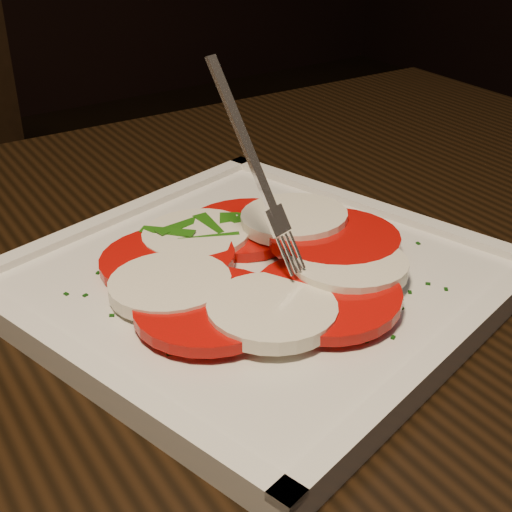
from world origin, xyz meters
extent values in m
cube|color=black|center=(-0.25, 0.18, 0.73)|extent=(1.22, 0.84, 0.04)
cylinder|color=black|center=(0.30, 0.51, 0.35)|extent=(0.06, 0.06, 0.71)
cylinder|color=black|center=(-0.03, 0.84, 0.21)|extent=(0.04, 0.04, 0.41)
cylinder|color=black|center=(-0.11, 1.20, 0.21)|extent=(0.04, 0.04, 0.41)
cube|color=silver|center=(-0.21, 0.16, 0.76)|extent=(0.38, 0.38, 0.01)
cylinder|color=#BF0404|center=(-0.18, 0.22, 0.77)|extent=(0.10, 0.10, 0.02)
cylinder|color=white|center=(-0.22, 0.23, 0.77)|extent=(0.09, 0.09, 0.01)
cylinder|color=#BF0404|center=(-0.26, 0.21, 0.77)|extent=(0.10, 0.10, 0.01)
cylinder|color=white|center=(-0.28, 0.17, 0.77)|extent=(0.09, 0.09, 0.01)
cylinder|color=#BF0404|center=(-0.27, 0.13, 0.77)|extent=(0.10, 0.10, 0.01)
cylinder|color=white|center=(-0.24, 0.10, 0.78)|extent=(0.09, 0.09, 0.01)
cylinder|color=#BF0404|center=(-0.20, 0.10, 0.78)|extent=(0.10, 0.10, 0.01)
cylinder|color=white|center=(-0.16, 0.12, 0.78)|extent=(0.09, 0.09, 0.02)
cylinder|color=#BF0404|center=(-0.14, 0.15, 0.78)|extent=(0.10, 0.10, 0.01)
cylinder|color=white|center=(-0.15, 0.20, 0.78)|extent=(0.09, 0.09, 0.02)
cube|color=#1D560E|center=(-0.23, 0.24, 0.78)|extent=(0.04, 0.02, 0.00)
cube|color=#1D560E|center=(-0.17, 0.22, 0.78)|extent=(0.03, 0.04, 0.01)
cube|color=#1D560E|center=(-0.17, 0.23, 0.78)|extent=(0.03, 0.04, 0.01)
cube|color=#1D560E|center=(-0.22, 0.21, 0.78)|extent=(0.05, 0.03, 0.00)
cube|color=#1D560E|center=(-0.20, 0.23, 0.78)|extent=(0.01, 0.04, 0.00)
cube|color=#1D560E|center=(-0.20, 0.22, 0.78)|extent=(0.03, 0.04, 0.00)
cube|color=#1D560E|center=(-0.24, 0.24, 0.78)|extent=(0.03, 0.04, 0.01)
cube|color=#1D560E|center=(-0.18, 0.21, 0.78)|extent=(0.02, 0.04, 0.00)
cube|color=#1D560E|center=(-0.18, 0.13, 0.78)|extent=(0.02, 0.05, 0.01)
cube|color=#0C3409|center=(-0.08, 0.13, 0.77)|extent=(0.00, 0.00, 0.00)
cube|color=#0C3409|center=(-0.34, 0.21, 0.77)|extent=(0.00, 0.00, 0.00)
cube|color=#0C3409|center=(-0.30, 0.23, 0.77)|extent=(0.00, 0.00, 0.00)
cube|color=#0C3409|center=(-0.32, 0.17, 0.77)|extent=(0.00, 0.00, 0.00)
cube|color=#0C3409|center=(-0.10, 0.24, 0.77)|extent=(0.00, 0.00, 0.00)
cube|color=#0C3409|center=(-0.20, 0.28, 0.77)|extent=(0.00, 0.00, 0.00)
cube|color=#0C3409|center=(-0.08, 0.16, 0.77)|extent=(0.00, 0.00, 0.00)
cube|color=#0C3409|center=(-0.13, 0.25, 0.77)|extent=(0.00, 0.00, 0.00)
cube|color=#0C3409|center=(-0.15, 0.07, 0.77)|extent=(0.00, 0.00, 0.00)
cube|color=#0C3409|center=(-0.13, 0.25, 0.77)|extent=(0.00, 0.00, 0.00)
cube|color=#0C3409|center=(-0.15, 0.08, 0.77)|extent=(0.00, 0.00, 0.00)
cube|color=#0C3409|center=(-0.11, 0.07, 0.77)|extent=(0.00, 0.00, 0.00)
cube|color=#0C3409|center=(-0.12, 0.08, 0.77)|extent=(0.00, 0.00, 0.00)
cube|color=#0C3409|center=(-0.24, 0.27, 0.77)|extent=(0.00, 0.00, 0.00)
cube|color=#0C3409|center=(-0.10, 0.22, 0.77)|extent=(0.00, 0.00, 0.00)
cube|color=#0C3409|center=(-0.18, 0.05, 0.77)|extent=(0.00, 0.00, 0.00)
cube|color=#0C3409|center=(-0.09, 0.15, 0.77)|extent=(0.00, 0.00, 0.00)
cube|color=#0C3409|center=(-0.31, 0.11, 0.77)|extent=(0.00, 0.00, 0.00)
cube|color=#0C3409|center=(-0.20, 0.06, 0.77)|extent=(0.00, 0.00, 0.00)
cube|color=#0C3409|center=(-0.32, 0.21, 0.77)|extent=(0.00, 0.00, 0.00)
cube|color=#0C3409|center=(-0.09, 0.16, 0.77)|extent=(0.00, 0.00, 0.00)
cube|color=#0C3409|center=(-0.14, 0.08, 0.77)|extent=(0.00, 0.00, 0.00)
cube|color=#0C3409|center=(-0.10, 0.20, 0.77)|extent=(0.00, 0.00, 0.00)
camera|label=1|loc=(-0.46, -0.21, 1.03)|focal=50.00mm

